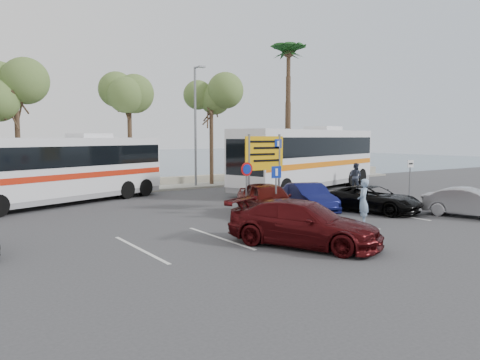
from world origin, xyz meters
TOP-DOWN VIEW (x-y plane):
  - ground at (0.00, 0.00)m, footprint 120.00×120.00m
  - kerb_strip at (0.00, 14.00)m, footprint 44.00×2.40m
  - seawall at (0.00, 16.00)m, footprint 48.00×0.80m
  - sea at (0.00, 60.00)m, footprint 140.00×140.00m
  - tree_left at (-8.00, 14.00)m, footprint 3.20×3.20m
  - tree_mid at (-1.50, 14.00)m, footprint 3.20×3.20m
  - tree_right at (4.50, 14.00)m, footprint 3.20×3.20m
  - palm_tree at (11.50, 14.00)m, footprint 4.80×4.80m
  - street_lamp_right at (3.00, 13.52)m, footprint 0.45×1.15m
  - direction_sign at (1.00, 3.20)m, footprint 2.20×0.12m
  - sign_no_stop at (-0.60, 2.38)m, footprint 0.60×0.08m
  - sign_parking at (-0.20, 0.79)m, footprint 0.50×0.07m
  - sign_taxi at (9.80, 1.49)m, footprint 0.50×0.07m
  - lane_markings at (-1.14, -1.00)m, footprint 12.02×4.20m
  - coach_bus_left at (-6.50, 10.50)m, footprint 11.81×6.75m
  - coach_bus_right at (8.57, 8.46)m, footprint 13.70×6.63m
  - car_blue at (2.30, 1.50)m, footprint 2.64×4.23m
  - car_maroon at (-2.50, -3.50)m, footprint 3.98×5.34m
  - car_red at (-0.10, 1.50)m, footprint 2.95×4.72m
  - suv_black at (4.70, -0.25)m, footprint 3.02×4.75m
  - car_silver_b at (7.10, -3.50)m, footprint 2.46×4.05m
  - pedestrian_near at (2.00, -2.00)m, footprint 0.79×0.74m
  - pedestrian_far at (11.00, 6.50)m, footprint 0.87×1.00m

SIDE VIEW (x-z plane):
  - ground at x=0.00m, z-range 0.00..0.00m
  - lane_markings at x=-1.14m, z-range 0.00..0.01m
  - sea at x=0.00m, z-range 0.01..0.01m
  - kerb_strip at x=0.00m, z-range 0.00..0.15m
  - seawall at x=0.00m, z-range 0.00..0.60m
  - suv_black at x=4.70m, z-range 0.00..1.22m
  - car_silver_b at x=7.10m, z-range 0.00..1.26m
  - car_blue at x=2.30m, z-range 0.00..1.32m
  - car_maroon at x=-2.50m, z-range 0.00..1.44m
  - car_red at x=-0.10m, z-range 0.00..1.50m
  - pedestrian_far at x=11.00m, z-range 0.00..1.77m
  - pedestrian_near at x=2.00m, z-range 0.00..1.81m
  - sign_taxi at x=9.80m, z-range 0.32..2.52m
  - sign_parking at x=-0.20m, z-range 0.34..2.59m
  - sign_no_stop at x=-0.60m, z-range 0.40..2.75m
  - coach_bus_left at x=-6.50m, z-range -0.13..3.53m
  - coach_bus_right at x=8.57m, z-range -0.15..4.04m
  - direction_sign at x=1.00m, z-range 0.63..4.23m
  - street_lamp_right at x=3.00m, z-range 0.59..8.60m
  - tree_left at x=-8.00m, z-range 2.40..9.60m
  - tree_right at x=4.50m, z-range 2.47..9.87m
  - tree_mid at x=-1.50m, z-range 2.65..10.65m
  - palm_tree at x=11.50m, z-range 4.27..15.47m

